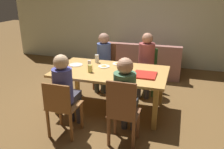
{
  "coord_description": "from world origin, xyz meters",
  "views": [
    {
      "loc": [
        1.15,
        -3.66,
        2.09
      ],
      "look_at": [
        0.0,
        0.1,
        0.63
      ],
      "focal_mm": 37.93,
      "sensor_mm": 36.0,
      "label": 1
    }
  ],
  "objects_px": {
    "person_2": "(103,57)",
    "drinking_glass_2": "(97,59)",
    "couch": "(144,62)",
    "chair_3": "(147,67)",
    "person_0": "(65,88)",
    "chair_1": "(123,113)",
    "chair_2": "(105,64)",
    "dining_table": "(110,75)",
    "person_1": "(126,94)",
    "drinking_glass_3": "(90,69)",
    "person_3": "(146,59)",
    "plate_1": "(76,65)",
    "plate_0": "(118,64)",
    "chair_0": "(62,107)",
    "plate_2": "(104,66)",
    "drinking_glass_0": "(89,65)",
    "drinking_glass_1": "(123,73)",
    "pizza_box_0": "(145,75)"
  },
  "relations": [
    {
      "from": "chair_3",
      "to": "person_3",
      "type": "height_order",
      "value": "person_3"
    },
    {
      "from": "chair_3",
      "to": "drinking_glass_2",
      "type": "bearing_deg",
      "value": -141.85
    },
    {
      "from": "dining_table",
      "to": "chair_0",
      "type": "relative_size",
      "value": 2.22
    },
    {
      "from": "chair_0",
      "to": "drinking_glass_2",
      "type": "xyz_separation_m",
      "value": [
        0.04,
        1.35,
        0.35
      ]
    },
    {
      "from": "couch",
      "to": "chair_1",
      "type": "bearing_deg",
      "value": -85.72
    },
    {
      "from": "drinking_glass_3",
      "to": "person_3",
      "type": "bearing_deg",
      "value": 54.2
    },
    {
      "from": "chair_1",
      "to": "chair_3",
      "type": "height_order",
      "value": "chair_1"
    },
    {
      "from": "chair_2",
      "to": "pizza_box_0",
      "type": "xyz_separation_m",
      "value": [
        1.04,
        -1.07,
        0.24
      ]
    },
    {
      "from": "chair_2",
      "to": "plate_0",
      "type": "relative_size",
      "value": 4.33
    },
    {
      "from": "person_1",
      "to": "drinking_glass_3",
      "type": "xyz_separation_m",
      "value": [
        -0.77,
        0.62,
        0.08
      ]
    },
    {
      "from": "person_3",
      "to": "plate_2",
      "type": "height_order",
      "value": "person_3"
    },
    {
      "from": "chair_2",
      "to": "pizza_box_0",
      "type": "relative_size",
      "value": 2.66
    },
    {
      "from": "couch",
      "to": "dining_table",
      "type": "bearing_deg",
      "value": -96.69
    },
    {
      "from": "chair_1",
      "to": "drinking_glass_1",
      "type": "height_order",
      "value": "chair_1"
    },
    {
      "from": "drinking_glass_2",
      "to": "person_3",
      "type": "bearing_deg",
      "value": 31.36
    },
    {
      "from": "person_2",
      "to": "drinking_glass_2",
      "type": "distance_m",
      "value": 0.5
    },
    {
      "from": "drinking_glass_1",
      "to": "drinking_glass_2",
      "type": "relative_size",
      "value": 0.74
    },
    {
      "from": "drinking_glass_3",
      "to": "plate_0",
      "type": "bearing_deg",
      "value": 59.25
    },
    {
      "from": "chair_0",
      "to": "plate_2",
      "type": "bearing_deg",
      "value": 77.38
    },
    {
      "from": "plate_0",
      "to": "plate_1",
      "type": "xyz_separation_m",
      "value": [
        -0.73,
        -0.28,
        -0.0
      ]
    },
    {
      "from": "chair_1",
      "to": "plate_0",
      "type": "bearing_deg",
      "value": 108.06
    },
    {
      "from": "drinking_glass_2",
      "to": "drinking_glass_1",
      "type": "bearing_deg",
      "value": -40.13
    },
    {
      "from": "person_1",
      "to": "drinking_glass_3",
      "type": "bearing_deg",
      "value": 141.2
    },
    {
      "from": "person_3",
      "to": "chair_3",
      "type": "bearing_deg",
      "value": 90.0
    },
    {
      "from": "chair_1",
      "to": "chair_2",
      "type": "relative_size",
      "value": 1.03
    },
    {
      "from": "drinking_glass_2",
      "to": "couch",
      "type": "bearing_deg",
      "value": 70.08
    },
    {
      "from": "person_1",
      "to": "drinking_glass_0",
      "type": "bearing_deg",
      "value": 137.21
    },
    {
      "from": "dining_table",
      "to": "chair_0",
      "type": "distance_m",
      "value": 1.09
    },
    {
      "from": "person_1",
      "to": "couch",
      "type": "height_order",
      "value": "person_1"
    },
    {
      "from": "dining_table",
      "to": "person_1",
      "type": "distance_m",
      "value": 0.93
    },
    {
      "from": "chair_2",
      "to": "plate_1",
      "type": "relative_size",
      "value": 3.95
    },
    {
      "from": "person_3",
      "to": "plate_1",
      "type": "relative_size",
      "value": 5.18
    },
    {
      "from": "person_2",
      "to": "couch",
      "type": "xyz_separation_m",
      "value": [
        0.67,
        1.24,
        -0.43
      ]
    },
    {
      "from": "chair_3",
      "to": "chair_1",
      "type": "bearing_deg",
      "value": -90.0
    },
    {
      "from": "person_1",
      "to": "drinking_glass_2",
      "type": "height_order",
      "value": "person_1"
    },
    {
      "from": "chair_0",
      "to": "drinking_glass_2",
      "type": "bearing_deg",
      "value": 88.14
    },
    {
      "from": "plate_1",
      "to": "couch",
      "type": "distance_m",
      "value": 2.24
    },
    {
      "from": "drinking_glass_2",
      "to": "drinking_glass_0",
      "type": "bearing_deg",
      "value": -89.34
    },
    {
      "from": "chair_1",
      "to": "chair_3",
      "type": "relative_size",
      "value": 1.1
    },
    {
      "from": "chair_3",
      "to": "person_0",
      "type": "bearing_deg",
      "value": -115.59
    },
    {
      "from": "person_1",
      "to": "plate_0",
      "type": "distance_m",
      "value": 1.26
    },
    {
      "from": "dining_table",
      "to": "chair_3",
      "type": "bearing_deg",
      "value": 65.42
    },
    {
      "from": "dining_table",
      "to": "pizza_box_0",
      "type": "bearing_deg",
      "value": -7.74
    },
    {
      "from": "chair_0",
      "to": "chair_1",
      "type": "relative_size",
      "value": 0.88
    },
    {
      "from": "dining_table",
      "to": "chair_2",
      "type": "distance_m",
      "value": 1.08
    },
    {
      "from": "dining_table",
      "to": "person_0",
      "type": "xyz_separation_m",
      "value": [
        -0.42,
        -0.84,
        0.05
      ]
    },
    {
      "from": "pizza_box_0",
      "to": "plate_0",
      "type": "height_order",
      "value": "plate_0"
    },
    {
      "from": "chair_0",
      "to": "drinking_glass_1",
      "type": "distance_m",
      "value": 1.11
    },
    {
      "from": "drinking_glass_1",
      "to": "couch",
      "type": "height_order",
      "value": "drinking_glass_1"
    },
    {
      "from": "chair_1",
      "to": "drinking_glass_1",
      "type": "bearing_deg",
      "value": 104.24
    }
  ]
}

